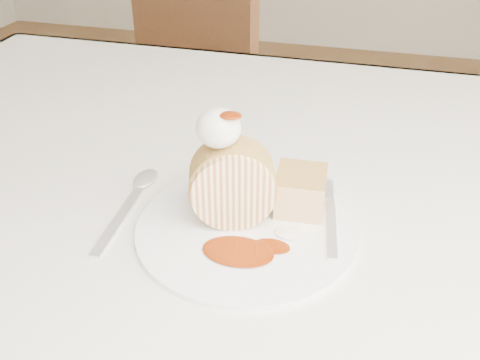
# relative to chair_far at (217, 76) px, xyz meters

# --- Properties ---
(table) EXTENTS (1.40, 0.90, 0.75)m
(table) POSITION_rel_chair_far_xyz_m (0.36, -0.90, 0.15)
(table) COLOR beige
(table) RESTS_ON ground
(chair_far) EXTENTS (0.55, 0.55, 0.89)m
(chair_far) POSITION_rel_chair_far_xyz_m (0.00, 0.00, 0.00)
(chair_far) COLOR brown
(chair_far) RESTS_ON ground
(plate) EXTENTS (0.26, 0.26, 0.01)m
(plate) POSITION_rel_chair_far_xyz_m (0.35, -1.02, 0.24)
(plate) COLOR white
(plate) RESTS_ON table
(roulade_slice) EXTENTS (0.10, 0.08, 0.09)m
(roulade_slice) POSITION_rel_chair_far_xyz_m (0.34, -1.01, 0.29)
(roulade_slice) COLOR #F9E8AD
(roulade_slice) RESTS_ON plate
(cake_chunk) EXTENTS (0.06, 0.05, 0.05)m
(cake_chunk) POSITION_rel_chair_far_xyz_m (0.41, -0.98, 0.27)
(cake_chunk) COLOR #AC8241
(cake_chunk) RESTS_ON plate
(whipped_cream) EXTENTS (0.05, 0.05, 0.04)m
(whipped_cream) POSITION_rel_chair_far_xyz_m (0.32, -1.01, 0.36)
(whipped_cream) COLOR white
(whipped_cream) RESTS_ON roulade_slice
(caramel_drizzle) EXTENTS (0.02, 0.02, 0.01)m
(caramel_drizzle) POSITION_rel_chair_far_xyz_m (0.34, -1.02, 0.38)
(caramel_drizzle) COLOR #6C2004
(caramel_drizzle) RESTS_ON whipped_cream
(caramel_pool) EXTENTS (0.08, 0.05, 0.00)m
(caramel_pool) POSITION_rel_chair_far_xyz_m (0.36, -1.07, 0.25)
(caramel_pool) COLOR #6C2004
(caramel_pool) RESTS_ON plate
(fork) EXTENTS (0.04, 0.15, 0.00)m
(fork) POSITION_rel_chair_far_xyz_m (0.45, -1.00, 0.25)
(fork) COLOR silver
(fork) RESTS_ON plate
(spoon) EXTENTS (0.03, 0.17, 0.00)m
(spoon) POSITION_rel_chair_far_xyz_m (0.21, -1.04, 0.24)
(spoon) COLOR silver
(spoon) RESTS_ON table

